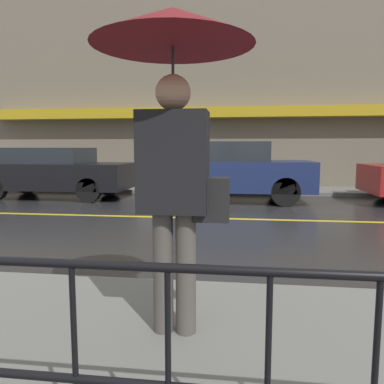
% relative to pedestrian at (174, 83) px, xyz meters
% --- Properties ---
extents(ground_plane, '(80.00, 80.00, 0.00)m').
position_rel_pedestrian_xyz_m(ground_plane, '(-0.01, 4.89, -1.84)').
color(ground_plane, '#262628').
extents(sidewalk_near, '(28.00, 2.46, 0.11)m').
position_rel_pedestrian_xyz_m(sidewalk_near, '(-0.01, -0.20, -1.78)').
color(sidewalk_near, slate).
rests_on(sidewalk_near, ground_plane).
extents(sidewalk_far, '(28.00, 1.92, 0.11)m').
position_rel_pedestrian_xyz_m(sidewalk_far, '(-0.01, 9.70, -1.78)').
color(sidewalk_far, slate).
rests_on(sidewalk_far, ground_plane).
extents(lane_marking, '(25.20, 0.12, 0.01)m').
position_rel_pedestrian_xyz_m(lane_marking, '(-0.01, 4.89, -1.83)').
color(lane_marking, gold).
rests_on(lane_marking, ground_plane).
extents(building_storefront, '(28.00, 0.85, 6.88)m').
position_rel_pedestrian_xyz_m(building_storefront, '(-0.01, 10.78, 1.56)').
color(building_storefront, '#706656').
rests_on(building_storefront, ground_plane).
extents(railing_foreground, '(12.00, 0.04, 0.88)m').
position_rel_pedestrian_xyz_m(railing_foreground, '(-0.01, -1.18, -1.17)').
color(railing_foreground, black).
rests_on(railing_foreground, sidewalk_near).
extents(pedestrian, '(1.08, 1.08, 2.21)m').
position_rel_pedestrian_xyz_m(pedestrian, '(0.00, 0.00, 0.00)').
color(pedestrian, '#4C4742').
rests_on(pedestrian, sidewalk_near).
extents(car_black, '(4.27, 1.78, 1.41)m').
position_rel_pedestrian_xyz_m(car_black, '(-4.81, 7.49, -1.10)').
color(car_black, black).
rests_on(car_black, ground_plane).
extents(car_navy, '(4.04, 1.83, 1.57)m').
position_rel_pedestrian_xyz_m(car_navy, '(0.24, 7.49, -1.03)').
color(car_navy, '#19234C').
rests_on(car_navy, ground_plane).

